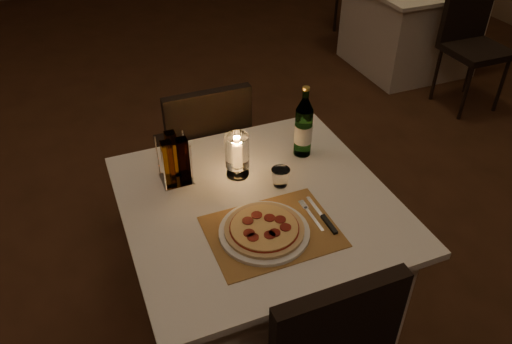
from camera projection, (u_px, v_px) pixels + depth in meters
name	position (u px, v px, depth m)	size (l,w,h in m)	color
floor	(225.00, 256.00, 2.68)	(8.00, 10.00, 0.02)	#472716
main_table	(258.00, 266.00, 2.12)	(1.00, 1.00, 0.74)	white
chair_far	(205.00, 145.00, 2.54)	(0.42, 0.42, 0.90)	black
placemat	(272.00, 232.00, 1.76)	(0.45, 0.34, 0.00)	#A7753A
plate	(264.00, 232.00, 1.74)	(0.32, 0.32, 0.01)	white
pizza	(264.00, 228.00, 1.73)	(0.28, 0.28, 0.02)	#D8B77F
fork	(310.00, 213.00, 1.83)	(0.02, 0.18, 0.00)	silver
knife	(326.00, 220.00, 1.79)	(0.02, 0.22, 0.01)	black
tumbler	(281.00, 177.00, 1.95)	(0.07, 0.07, 0.07)	white
water_bottle	(303.00, 128.00, 2.07)	(0.08, 0.08, 0.32)	#609E55
hurricane_candle	(237.00, 153.00, 1.96)	(0.10, 0.10, 0.18)	white
cruet_caddy	(175.00, 161.00, 1.93)	(0.12, 0.12, 0.21)	white
neighbor_table_right	(409.00, 25.00, 4.37)	(1.00, 1.00, 0.74)	white
neighbor_chair_ra	(471.00, 35.00, 3.73)	(0.42, 0.42, 0.90)	black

